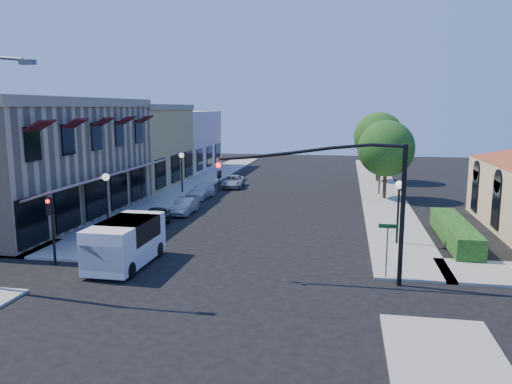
% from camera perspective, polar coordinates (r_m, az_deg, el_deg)
% --- Properties ---
extents(ground, '(120.00, 120.00, 0.00)m').
position_cam_1_polar(ground, '(21.60, -5.57, -10.62)').
color(ground, black).
rests_on(ground, ground).
extents(sidewalk_left, '(3.50, 50.00, 0.12)m').
position_cam_1_polar(sidewalk_left, '(49.21, -6.84, 0.92)').
color(sidewalk_left, gray).
rests_on(sidewalk_left, ground).
extents(sidewalk_right, '(3.50, 50.00, 0.12)m').
position_cam_1_polar(sidewalk_right, '(47.16, 13.94, 0.33)').
color(sidewalk_right, gray).
rests_on(sidewalk_right, ground).
extents(curb_red_strip, '(0.25, 10.00, 0.06)m').
position_cam_1_polar(curb_red_strip, '(31.10, -13.86, -4.53)').
color(curb_red_strip, maroon).
rests_on(curb_red_strip, ground).
extents(corner_brick_building, '(11.77, 18.20, 8.10)m').
position_cam_1_polar(corner_brick_building, '(37.21, -24.33, 3.46)').
color(corner_brick_building, tan).
rests_on(corner_brick_building, ground).
extents(yellow_stucco_building, '(10.00, 12.00, 7.60)m').
position_cam_1_polar(yellow_stucco_building, '(50.27, -14.67, 5.15)').
color(yellow_stucco_building, tan).
rests_on(yellow_stucco_building, ground).
extents(pink_stucco_building, '(10.00, 12.00, 7.00)m').
position_cam_1_polar(pink_stucco_building, '(61.36, -9.95, 5.80)').
color(pink_stucco_building, beige).
rests_on(pink_stucco_building, ground).
extents(hedge, '(1.40, 8.00, 1.10)m').
position_cam_1_polar(hedge, '(30.06, 21.68, -5.43)').
color(hedge, '#133F12').
rests_on(hedge, ground).
extents(street_tree_a, '(4.56, 4.56, 6.48)m').
position_cam_1_polar(street_tree_a, '(41.72, 14.65, 4.84)').
color(street_tree_a, '#362515').
rests_on(street_tree_a, ground).
extents(street_tree_b, '(4.94, 4.94, 7.02)m').
position_cam_1_polar(street_tree_b, '(51.66, 13.86, 6.13)').
color(street_tree_b, '#362515').
rests_on(street_tree_b, ground).
extents(signal_mast_arm, '(8.01, 0.39, 6.00)m').
position_cam_1_polar(signal_mast_arm, '(21.24, 10.77, 0.32)').
color(signal_mast_arm, black).
rests_on(signal_mast_arm, ground).
extents(secondary_signal, '(0.28, 0.42, 3.32)m').
position_cam_1_polar(secondary_signal, '(25.46, -22.38, -2.76)').
color(secondary_signal, black).
rests_on(secondary_signal, ground).
extents(street_name_sign, '(0.80, 0.06, 2.50)m').
position_cam_1_polar(street_name_sign, '(22.51, 14.77, -5.53)').
color(street_name_sign, '#595B5E').
rests_on(street_name_sign, ground).
extents(lamppost_left_near, '(0.44, 0.44, 3.57)m').
position_cam_1_polar(lamppost_left_near, '(31.25, -16.74, 0.53)').
color(lamppost_left_near, black).
rests_on(lamppost_left_near, ground).
extents(lamppost_left_far, '(0.44, 0.44, 3.57)m').
position_cam_1_polar(lamppost_left_far, '(44.07, -8.50, 3.38)').
color(lamppost_left_far, black).
rests_on(lamppost_left_far, ground).
extents(lamppost_right_near, '(0.44, 0.44, 3.57)m').
position_cam_1_polar(lamppost_right_near, '(28.03, 16.01, -0.45)').
color(lamppost_right_near, black).
rests_on(lamppost_right_near, ground).
extents(lamppost_right_far, '(0.44, 0.44, 3.57)m').
position_cam_1_polar(lamppost_right_far, '(43.83, 13.99, 3.17)').
color(lamppost_right_far, black).
rests_on(lamppost_right_far, ground).
extents(white_van, '(2.21, 4.92, 2.17)m').
position_cam_1_polar(white_van, '(24.52, -14.75, -5.35)').
color(white_van, white).
rests_on(white_van, ground).
extents(parked_car_a, '(1.67, 3.61, 1.20)m').
position_cam_1_polar(parked_car_a, '(32.15, -11.58, -2.88)').
color(parked_car_a, black).
rests_on(parked_car_a, ground).
extents(parked_car_b, '(1.22, 3.40, 1.12)m').
position_cam_1_polar(parked_car_b, '(35.69, -8.15, -1.61)').
color(parked_car_b, '#9C9FA1').
rests_on(parked_car_b, ground).
extents(parked_car_c, '(1.85, 3.97, 1.12)m').
position_cam_1_polar(parked_car_c, '(41.78, -6.32, 0.08)').
color(parked_car_c, silver).
rests_on(parked_car_c, ground).
extents(parked_car_d, '(2.22, 4.16, 1.11)m').
position_cam_1_polar(parked_car_d, '(47.16, -2.62, 1.21)').
color(parked_car_d, '#A5A8AA').
rests_on(parked_car_d, ground).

